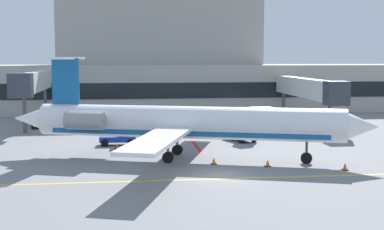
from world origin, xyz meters
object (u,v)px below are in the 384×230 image
object	(u,v)px
pushback_tractor	(243,132)
belt_loader	(122,135)
baggage_tug	(39,121)
fuel_tank	(252,114)
regional_jet	(182,123)

from	to	relation	value
pushback_tractor	belt_loader	xyz separation A→B (m)	(-11.86, -0.59, -0.01)
baggage_tug	fuel_tank	size ratio (longest dim) A/B	0.50
fuel_tank	pushback_tractor	bearing A→B (deg)	-107.18
regional_jet	fuel_tank	distance (m)	24.36
baggage_tug	belt_loader	xyz separation A→B (m)	(9.95, -13.83, 0.17)
pushback_tractor	belt_loader	bearing A→B (deg)	-177.16
pushback_tractor	belt_loader	distance (m)	11.88
pushback_tractor	fuel_tank	world-z (taller)	pushback_tractor
baggage_tug	pushback_tractor	bearing A→B (deg)	-31.26
baggage_tug	pushback_tractor	size ratio (longest dim) A/B	0.80
baggage_tug	fuel_tank	world-z (taller)	fuel_tank
regional_jet	pushback_tractor	size ratio (longest dim) A/B	7.38
pushback_tractor	fuel_tank	bearing A→B (deg)	72.82
regional_jet	fuel_tank	xyz separation A→B (m)	(11.08, 21.62, -1.80)
pushback_tractor	belt_loader	size ratio (longest dim) A/B	1.15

